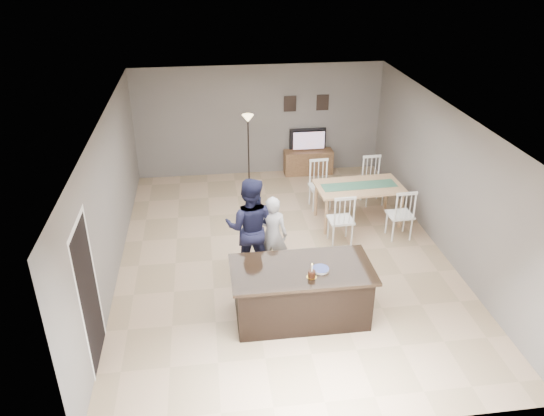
{
  "coord_description": "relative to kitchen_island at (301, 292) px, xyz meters",
  "views": [
    {
      "loc": [
        -1.32,
        -8.34,
        5.33
      ],
      "look_at": [
        -0.25,
        -0.3,
        1.17
      ],
      "focal_mm": 35.0,
      "sensor_mm": 36.0,
      "label": 1
    }
  ],
  "objects": [
    {
      "name": "tv_console",
      "position": [
        1.2,
        5.57,
        -0.15
      ],
      "size": [
        1.2,
        0.4,
        0.6
      ],
      "primitive_type": "cube",
      "color": "brown",
      "rests_on": "floor"
    },
    {
      "name": "birthday_cake",
      "position": [
        0.1,
        -0.25,
        0.5
      ],
      "size": [
        0.15,
        0.15,
        0.23
      ],
      "color": "gold",
      "rests_on": "kitchen_island"
    },
    {
      "name": "room_shell",
      "position": [
        0.0,
        1.8,
        1.22
      ],
      "size": [
        8.0,
        8.0,
        8.0
      ],
      "color": "slate",
      "rests_on": "floor"
    },
    {
      "name": "dining_table",
      "position": [
        1.73,
        2.93,
        0.22
      ],
      "size": [
        1.79,
        2.04,
        1.07
      ],
      "rotation": [
        0.0,
        0.0,
        0.05
      ],
      "color": "tan",
      "rests_on": "floor"
    },
    {
      "name": "television",
      "position": [
        1.2,
        5.64,
        0.41
      ],
      "size": [
        0.91,
        0.12,
        0.53
      ],
      "primitive_type": "imported",
      "rotation": [
        0.0,
        0.0,
        3.14
      ],
      "color": "black",
      "rests_on": "tv_console"
    },
    {
      "name": "woman",
      "position": [
        -0.27,
        1.35,
        0.27
      ],
      "size": [
        0.62,
        0.51,
        1.45
      ],
      "primitive_type": "imported",
      "rotation": [
        0.0,
        0.0,
        2.8
      ],
      "color": "#B2B1B6",
      "rests_on": "floor"
    },
    {
      "name": "plate_stack",
      "position": [
        0.26,
        -0.1,
        0.47
      ],
      "size": [
        0.25,
        0.25,
        0.04
      ],
      "color": "white",
      "rests_on": "kitchen_island"
    },
    {
      "name": "kitchen_island",
      "position": [
        0.0,
        0.0,
        0.0
      ],
      "size": [
        2.15,
        1.1,
        0.9
      ],
      "color": "black",
      "rests_on": "floor"
    },
    {
      "name": "floor",
      "position": [
        0.0,
        1.8,
        -0.45
      ],
      "size": [
        8.0,
        8.0,
        0.0
      ],
      "primitive_type": "plane",
      "color": "tan",
      "rests_on": "ground"
    },
    {
      "name": "picture_frames",
      "position": [
        1.15,
        5.78,
        1.3
      ],
      "size": [
        1.1,
        0.02,
        0.38
      ],
      "color": "black",
      "rests_on": "room_shell"
    },
    {
      "name": "doorway",
      "position": [
        -2.99,
        -0.5,
        0.8
      ],
      "size": [
        0.0,
        2.1,
        2.65
      ],
      "color": "black",
      "rests_on": "floor"
    },
    {
      "name": "tv_screen_glow",
      "position": [
        1.2,
        5.56,
        0.42
      ],
      "size": [
        0.78,
        0.0,
        0.78
      ],
      "primitive_type": "plane",
      "rotation": [
        1.57,
        0.0,
        3.14
      ],
      "color": "orange",
      "rests_on": "tv_console"
    },
    {
      "name": "floor_lamp",
      "position": [
        -0.34,
        4.97,
        0.92
      ],
      "size": [
        0.26,
        0.26,
        1.77
      ],
      "color": "black",
      "rests_on": "floor"
    },
    {
      "name": "man",
      "position": [
        -0.65,
        1.35,
        0.45
      ],
      "size": [
        1.02,
        0.88,
        1.81
      ],
      "primitive_type": "imported",
      "rotation": [
        0.0,
        0.0,
        2.9
      ],
      "color": "#171832",
      "rests_on": "floor"
    }
  ]
}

